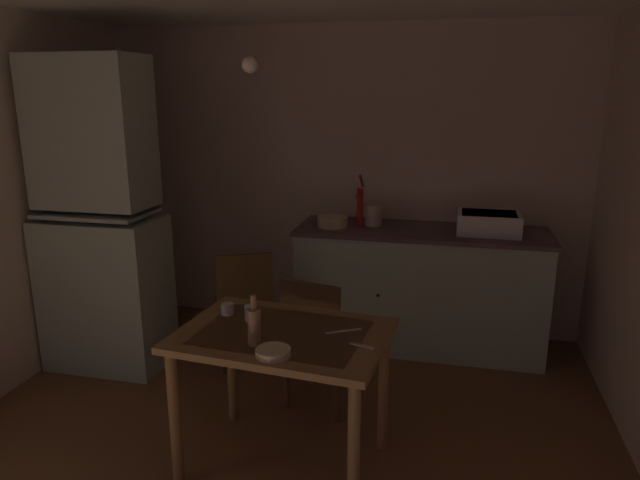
% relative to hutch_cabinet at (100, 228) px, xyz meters
% --- Properties ---
extents(ground_plane, '(4.79, 4.79, 0.00)m').
position_rel_hutch_cabinet_xyz_m(ground_plane, '(1.47, -0.60, -1.01)').
color(ground_plane, brown).
extents(wall_back, '(3.89, 0.10, 2.42)m').
position_rel_hutch_cabinet_xyz_m(wall_back, '(1.47, 1.19, 0.21)').
color(wall_back, beige).
rests_on(wall_back, ground).
extents(hutch_cabinet, '(0.81, 0.49, 2.15)m').
position_rel_hutch_cabinet_xyz_m(hutch_cabinet, '(0.00, 0.00, 0.00)').
color(hutch_cabinet, '#A6BFA6').
rests_on(hutch_cabinet, ground).
extents(counter_cabinet, '(1.85, 0.64, 0.92)m').
position_rel_hutch_cabinet_xyz_m(counter_cabinet, '(2.13, 0.82, -0.54)').
color(counter_cabinet, '#A6BFA6').
rests_on(counter_cabinet, ground).
extents(sink_basin, '(0.44, 0.34, 0.15)m').
position_rel_hutch_cabinet_xyz_m(sink_basin, '(2.60, 0.82, -0.01)').
color(sink_basin, white).
rests_on(sink_basin, counter_cabinet).
extents(hand_pump, '(0.05, 0.27, 0.39)m').
position_rel_hutch_cabinet_xyz_m(hand_pump, '(1.66, 0.86, 0.08)').
color(hand_pump, '#B21E19').
rests_on(hand_pump, counter_cabinet).
extents(mixing_bowl_counter, '(0.23, 0.23, 0.08)m').
position_rel_hutch_cabinet_xyz_m(mixing_bowl_counter, '(1.46, 0.77, -0.05)').
color(mixing_bowl_counter, beige).
rests_on(mixing_bowl_counter, counter_cabinet).
extents(stoneware_crock, '(0.13, 0.13, 0.16)m').
position_rel_hutch_cabinet_xyz_m(stoneware_crock, '(1.76, 0.88, -0.01)').
color(stoneware_crock, beige).
rests_on(stoneware_crock, counter_cabinet).
extents(dining_table, '(1.10, 0.82, 0.75)m').
position_rel_hutch_cabinet_xyz_m(dining_table, '(1.55, -0.84, -0.36)').
color(dining_table, brown).
rests_on(dining_table, ground).
extents(chair_far_side, '(0.48, 0.48, 0.85)m').
position_rel_hutch_cabinet_xyz_m(chair_far_side, '(1.60, -0.24, -0.55)').
color(chair_far_side, '#4D3422').
rests_on(chair_far_side, ground).
extents(chair_by_counter, '(0.53, 0.53, 0.86)m').
position_rel_hutch_cabinet_xyz_m(chair_by_counter, '(0.95, 0.19, -0.54)').
color(chair_by_counter, '#4D3A1D').
rests_on(chair_by_counter, ground).
extents(serving_bowl_wide, '(0.16, 0.16, 0.03)m').
position_rel_hutch_cabinet_xyz_m(serving_bowl_wide, '(1.59, -1.10, -0.23)').
color(serving_bowl_wide, beige).
rests_on(serving_bowl_wide, dining_table).
extents(teacup_mint, '(0.07, 0.07, 0.06)m').
position_rel_hutch_cabinet_xyz_m(teacup_mint, '(1.20, -0.68, -0.22)').
color(teacup_mint, white).
rests_on(teacup_mint, dining_table).
extents(mug_tall, '(0.07, 0.07, 0.08)m').
position_rel_hutch_cabinet_xyz_m(mug_tall, '(1.35, -0.73, -0.21)').
color(mug_tall, '#ADD1C1').
rests_on(mug_tall, dining_table).
extents(glass_bottle, '(0.06, 0.06, 0.25)m').
position_rel_hutch_cabinet_xyz_m(glass_bottle, '(1.46, -1.01, -0.15)').
color(glass_bottle, olive).
rests_on(glass_bottle, dining_table).
extents(table_knife, '(0.17, 0.11, 0.00)m').
position_rel_hutch_cabinet_xyz_m(table_knife, '(1.85, -0.76, -0.25)').
color(table_knife, silver).
rests_on(table_knife, dining_table).
extents(teaspoon_near_bowl, '(0.12, 0.06, 0.00)m').
position_rel_hutch_cabinet_xyz_m(teaspoon_near_bowl, '(1.96, -0.91, -0.25)').
color(teaspoon_near_bowl, beige).
rests_on(teaspoon_near_bowl, dining_table).
extents(pendant_bulb, '(0.08, 0.08, 0.08)m').
position_rel_hutch_cabinet_xyz_m(pendant_bulb, '(1.34, -0.61, 1.04)').
color(pendant_bulb, '#F9EFCC').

